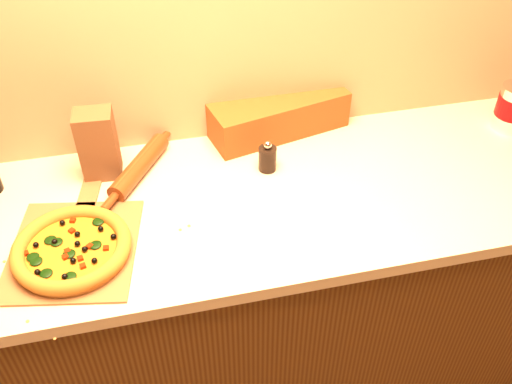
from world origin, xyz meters
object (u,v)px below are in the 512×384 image
pepper_grinder (267,158)px  pizza (72,249)px  rolling_pin (139,166)px  pizza_peel (75,245)px

pepper_grinder → pizza: bearing=-157.6°
pepper_grinder → rolling_pin: (-0.38, 0.06, -0.01)m
rolling_pin → pizza: bearing=-122.8°
pizza → pepper_grinder: bearing=22.4°
pizza → pizza_peel: bearing=85.6°
pizza → rolling_pin: rolling_pin is taller
pizza → pepper_grinder: 0.62m
pepper_grinder → rolling_pin: bearing=170.5°
pizza_peel → pepper_grinder: (0.57, 0.20, 0.04)m
pizza_peel → rolling_pin: size_ratio=1.45×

